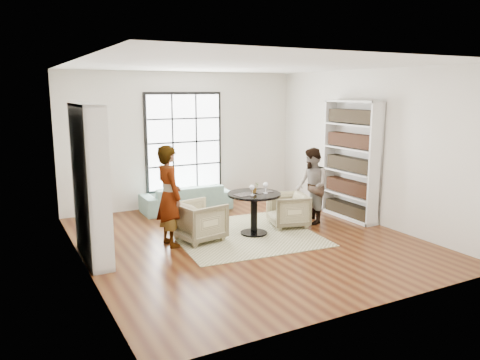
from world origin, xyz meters
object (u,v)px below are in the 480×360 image
person_left (169,196)px  wine_glass_left (252,188)px  armchair_right (288,210)px  pedestal_table (254,205)px  armchair_left (200,221)px  wine_glass_right (266,185)px  sofa (186,198)px  flower_centerpiece (254,187)px  person_right (312,186)px

person_left → wine_glass_left: person_left is taller
armchair_right → person_left: person_left is taller
pedestal_table → wine_glass_left: (-0.12, -0.14, 0.35)m
armchair_right → pedestal_table: bearing=-66.1°
armchair_left → wine_glass_right: wine_glass_right is taller
armchair_right → wine_glass_right: wine_glass_right is taller
wine_glass_left → armchair_left: bearing=162.4°
armchair_left → wine_glass_right: (1.18, -0.25, 0.57)m
sofa → wine_glass_right: 2.48m
flower_centerpiece → pedestal_table: bearing=-116.1°
person_left → flower_centerpiece: person_left is taller
pedestal_table → sofa: pedestal_table is taller
person_left → pedestal_table: bearing=-100.1°
pedestal_table → wine_glass_right: bearing=-30.8°
armchair_right → flower_centerpiece: bearing=-68.7°
pedestal_table → person_left: person_left is taller
person_right → wine_glass_right: (-1.21, -0.24, 0.17)m
armchair_left → person_right: (2.39, -0.00, 0.40)m
armchair_left → person_left: 0.75m
person_left → person_right: (2.94, -0.00, -0.11)m
sofa → person_right: size_ratio=1.29×
person_right → person_left: bearing=-73.8°
person_right → wine_glass_left: bearing=-63.2°
pedestal_table → person_right: person_right is taller
armchair_right → wine_glass_left: size_ratio=3.71×
sofa → person_left: (-1.11, -2.07, 0.57)m
armchair_left → armchair_right: armchair_left is taller
person_right → wine_glass_left: 1.54m
pedestal_table → person_left: bearing=174.8°
sofa → wine_glass_right: bearing=106.3°
pedestal_table → person_right: 1.41m
armchair_right → wine_glass_left: 1.15m
wine_glass_left → person_right: bearing=10.5°
sofa → person_right: (1.83, -2.07, 0.46)m
armchair_left → person_right: bearing=-101.7°
person_right → flower_centerpiece: 1.37m
wine_glass_left → wine_glass_right: bearing=6.2°
wine_glass_right → wine_glass_left: bearing=-173.8°
sofa → flower_centerpiece: size_ratio=9.96×
person_left → person_right: size_ratio=1.14×
armchair_right → wine_glass_left: wine_glass_left is taller
wine_glass_left → flower_centerpiece: size_ratio=0.98×
person_right → wine_glass_left: (-1.50, -0.28, 0.16)m
flower_centerpiece → person_left: bearing=176.3°
sofa → flower_centerpiece: flower_centerpiece is taller
sofa → armchair_left: (-0.56, -2.07, 0.06)m
pedestal_table → wine_glass_left: wine_glass_left is taller
person_left → flower_centerpiece: size_ratio=8.81×
wine_glass_right → pedestal_table: bearing=149.2°
sofa → armchair_right: size_ratio=2.73×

